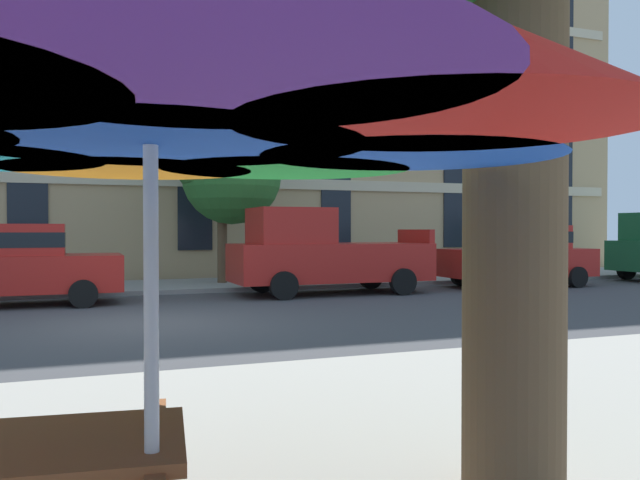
{
  "coord_description": "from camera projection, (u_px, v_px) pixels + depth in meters",
  "views": [
    {
      "loc": [
        -1.16,
        -11.63,
        1.66
      ],
      "look_at": [
        4.51,
        3.2,
        1.4
      ],
      "focal_mm": 36.07,
      "sensor_mm": 36.0,
      "label": 1
    }
  ],
  "objects": [
    {
      "name": "ground_plane",
      "position": [
        146.0,
        324.0,
        11.31
      ],
      "size": [
        120.0,
        120.0,
        0.0
      ],
      "primitive_type": "plane",
      "color": "#424244"
    },
    {
      "name": "sidewalk_far",
      "position": [
        120.0,
        288.0,
        17.66
      ],
      "size": [
        56.0,
        3.6,
        0.12
      ],
      "primitive_type": "cube",
      "color": "gray",
      "rests_on": "ground"
    },
    {
      "name": "apartment_building",
      "position": [
        105.0,
        27.0,
        25.15
      ],
      "size": [
        39.01,
        12.08,
        19.2
      ],
      "color": "tan",
      "rests_on": "ground"
    },
    {
      "name": "sedan_red",
      "position": [
        13.0,
        262.0,
        13.88
      ],
      "size": [
        4.4,
        1.98,
        1.78
      ],
      "color": "#B21E19",
      "rests_on": "ground"
    },
    {
      "name": "pickup_red_midblock",
      "position": [
        322.0,
        254.0,
        16.45
      ],
      "size": [
        5.1,
        2.12,
        2.2
      ],
      "color": "#B21E19",
      "rests_on": "ground"
    },
    {
      "name": "sedan_red_midblock",
      "position": [
        520.0,
        254.0,
        18.65
      ],
      "size": [
        4.4,
        1.98,
        1.78
      ],
      "color": "#B21E19",
      "rests_on": "ground"
    },
    {
      "name": "street_tree_middle",
      "position": [
        226.0,
        159.0,
        18.4
      ],
      "size": [
        3.24,
        3.16,
        5.51
      ],
      "color": "brown",
      "rests_on": "ground"
    },
    {
      "name": "patio_umbrella",
      "position": [
        150.0,
        91.0,
        2.55
      ],
      "size": [
        3.75,
        3.75,
        2.49
      ],
      "color": "silver",
      "rests_on": "ground"
    }
  ]
}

